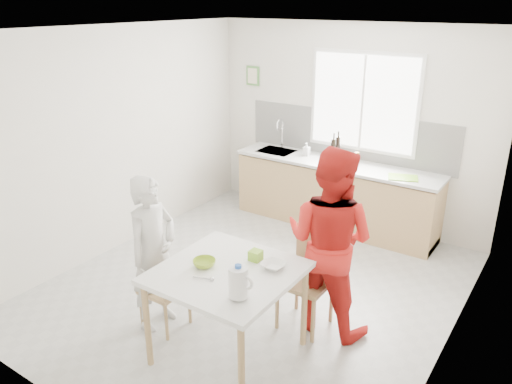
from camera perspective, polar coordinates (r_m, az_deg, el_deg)
ground at (r=5.59m, az=-0.14°, el=-10.74°), size 4.50×4.50×0.00m
room_shell at (r=4.92m, az=-0.16°, el=5.73°), size 4.50×4.50×4.50m
window at (r=6.74m, az=12.16°, el=9.99°), size 1.50×0.06×1.30m
backsplash at (r=6.93m, az=10.37°, el=6.39°), size 3.00×0.02×0.65m
picture_frame at (r=7.54m, az=-0.37°, el=13.13°), size 0.22×0.03×0.28m
kitchen_counter at (r=6.93m, az=8.92°, el=-0.55°), size 2.84×0.64×1.37m
dining_table at (r=4.25m, az=-3.32°, el=-9.96°), size 1.11×1.11×0.85m
chair_left at (r=4.80m, az=-9.94°, el=-10.66°), size 0.38×0.38×0.81m
chair_far at (r=4.81m, az=6.12°, el=-9.21°), size 0.45×0.45×0.97m
person_white at (r=4.76m, az=-11.66°, el=-6.85°), size 0.36×0.55×1.51m
person_red at (r=4.62m, az=8.39°, el=-5.57°), size 0.87×0.68×1.79m
bowl_green at (r=4.27m, az=-5.93°, el=-8.08°), size 0.19×0.19×0.06m
bowl_white at (r=4.23m, az=2.00°, el=-8.37°), size 0.20×0.20×0.05m
milk_jug at (r=3.77m, az=-1.98°, el=-10.22°), size 0.21×0.15×0.27m
green_box at (r=4.33m, az=-0.05°, el=-7.26°), size 0.10×0.10×0.09m
spoon at (r=4.10m, az=-6.13°, el=-9.75°), size 0.15×0.07×0.01m
cutting_board at (r=6.34m, az=16.45°, el=1.60°), size 0.41×0.35×0.01m
wine_bottle_a at (r=6.82m, az=9.32°, el=4.95°), size 0.07×0.07×0.32m
wine_bottle_b at (r=6.79m, az=8.81°, el=4.81°), size 0.07×0.07×0.30m
jar_amber at (r=6.71m, az=11.42°, el=3.81°), size 0.06×0.06×0.16m
soap_bottle at (r=6.98m, az=5.79°, el=4.90°), size 0.08×0.08×0.18m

